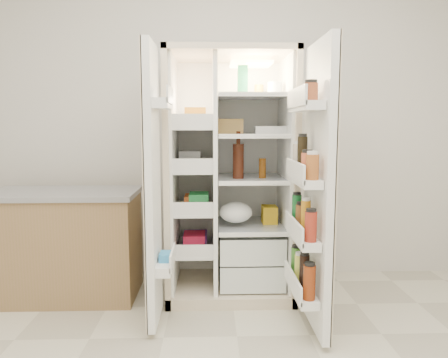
{
  "coord_description": "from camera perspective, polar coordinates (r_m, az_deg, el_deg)",
  "views": [
    {
      "loc": [
        -0.16,
        -1.54,
        1.27
      ],
      "look_at": [
        -0.07,
        1.25,
        0.92
      ],
      "focal_mm": 34.0,
      "sensor_mm": 36.0,
      "label": 1
    }
  ],
  "objects": [
    {
      "name": "kitchen_counter",
      "position": [
        3.39,
        -20.73,
        -8.16
      ],
      "size": [
        1.1,
        0.58,
        0.8
      ],
      "color": "olive",
      "rests_on": "floor"
    },
    {
      "name": "refrigerator",
      "position": [
        3.24,
        1.01,
        -2.18
      ],
      "size": [
        0.92,
        0.7,
        1.8
      ],
      "color": "beige",
      "rests_on": "floor"
    },
    {
      "name": "wall_back",
      "position": [
        3.54,
        0.69,
        8.47
      ],
      "size": [
        4.0,
        0.02,
        2.7
      ],
      "primitive_type": "cube",
      "color": "silver",
      "rests_on": "floor"
    },
    {
      "name": "freezer_door",
      "position": [
        2.64,
        -9.52,
        -1.17
      ],
      "size": [
        0.15,
        0.4,
        1.72
      ],
      "color": "white",
      "rests_on": "floor"
    },
    {
      "name": "fridge_door",
      "position": [
        2.61,
        12.11,
        -1.82
      ],
      "size": [
        0.17,
        0.58,
        1.72
      ],
      "color": "white",
      "rests_on": "floor"
    }
  ]
}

